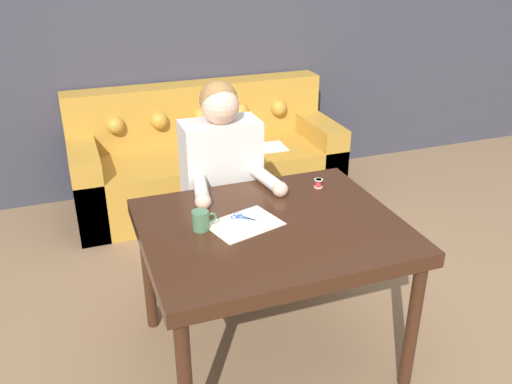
{
  "coord_description": "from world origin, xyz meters",
  "views": [
    {
      "loc": [
        -0.95,
        -1.99,
        1.94
      ],
      "look_at": [
        -0.17,
        0.16,
        0.85
      ],
      "focal_mm": 38.0,
      "sensor_mm": 36.0,
      "label": 1
    }
  ],
  "objects_px": {
    "dining_table": "(271,238)",
    "person": "(222,191)",
    "scissors": "(245,218)",
    "mug": "(201,220)",
    "couch": "(206,162)",
    "thread_spool": "(318,183)"
  },
  "relations": [
    {
      "from": "dining_table",
      "to": "person",
      "type": "height_order",
      "value": "person"
    },
    {
      "from": "person",
      "to": "scissors",
      "type": "distance_m",
      "value": 0.55
    },
    {
      "from": "scissors",
      "to": "mug",
      "type": "distance_m",
      "value": 0.22
    },
    {
      "from": "couch",
      "to": "person",
      "type": "distance_m",
      "value": 1.25
    },
    {
      "from": "thread_spool",
      "to": "person",
      "type": "bearing_deg",
      "value": 140.46
    },
    {
      "from": "scissors",
      "to": "mug",
      "type": "xyz_separation_m",
      "value": [
        -0.22,
        -0.03,
        0.04
      ]
    },
    {
      "from": "scissors",
      "to": "thread_spool",
      "type": "xyz_separation_m",
      "value": [
        0.47,
        0.2,
        0.02
      ]
    },
    {
      "from": "couch",
      "to": "scissors",
      "type": "distance_m",
      "value": 1.8
    },
    {
      "from": "mug",
      "to": "scissors",
      "type": "bearing_deg",
      "value": 6.67
    },
    {
      "from": "thread_spool",
      "to": "mug",
      "type": "bearing_deg",
      "value": -162.11
    },
    {
      "from": "couch",
      "to": "thread_spool",
      "type": "distance_m",
      "value": 1.61
    },
    {
      "from": "dining_table",
      "to": "person",
      "type": "bearing_deg",
      "value": 94.28
    },
    {
      "from": "dining_table",
      "to": "thread_spool",
      "type": "xyz_separation_m",
      "value": [
        0.37,
        0.28,
        0.1
      ]
    },
    {
      "from": "couch",
      "to": "scissors",
      "type": "relative_size",
      "value": 10.84
    },
    {
      "from": "mug",
      "to": "couch",
      "type": "bearing_deg",
      "value": 74.54
    },
    {
      "from": "scissors",
      "to": "thread_spool",
      "type": "distance_m",
      "value": 0.51
    },
    {
      "from": "couch",
      "to": "person",
      "type": "bearing_deg",
      "value": -100.48
    },
    {
      "from": "couch",
      "to": "mug",
      "type": "distance_m",
      "value": 1.88
    },
    {
      "from": "thread_spool",
      "to": "couch",
      "type": "bearing_deg",
      "value": 97.36
    },
    {
      "from": "dining_table",
      "to": "scissors",
      "type": "xyz_separation_m",
      "value": [
        -0.1,
        0.09,
        0.08
      ]
    },
    {
      "from": "mug",
      "to": "thread_spool",
      "type": "relative_size",
      "value": 2.51
    },
    {
      "from": "dining_table",
      "to": "couch",
      "type": "xyz_separation_m",
      "value": [
        0.17,
        1.82,
        -0.35
      ]
    }
  ]
}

